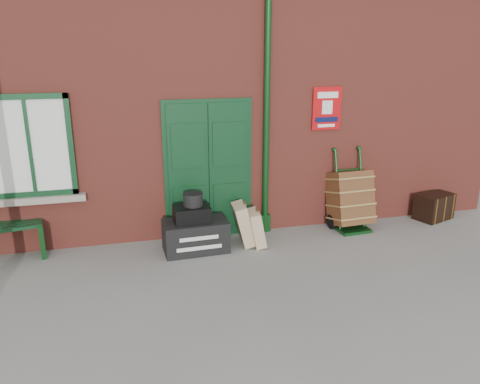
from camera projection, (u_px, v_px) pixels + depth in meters
name	position (u px, v px, depth m)	size (l,w,h in m)	color
ground	(250.00, 272.00, 6.54)	(80.00, 80.00, 0.00)	gray
station_building	(203.00, 93.00, 9.13)	(10.30, 4.30, 4.36)	#963C30
houdini_trunk	(196.00, 236.00, 7.17)	(0.97, 0.53, 0.49)	black
strongbox	(192.00, 214.00, 7.05)	(0.53, 0.39, 0.24)	black
hatbox	(193.00, 199.00, 7.02)	(0.29, 0.29, 0.19)	black
suitcase_back	(243.00, 224.00, 7.39)	(0.19, 0.47, 0.65)	tan
suitcase_front	(256.00, 228.00, 7.36)	(0.17, 0.42, 0.56)	tan
porter_trolley	(350.00, 199.00, 8.01)	(0.70, 0.75, 1.36)	#0E3813
dark_trunk	(434.00, 206.00, 8.53)	(0.66, 0.43, 0.47)	black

